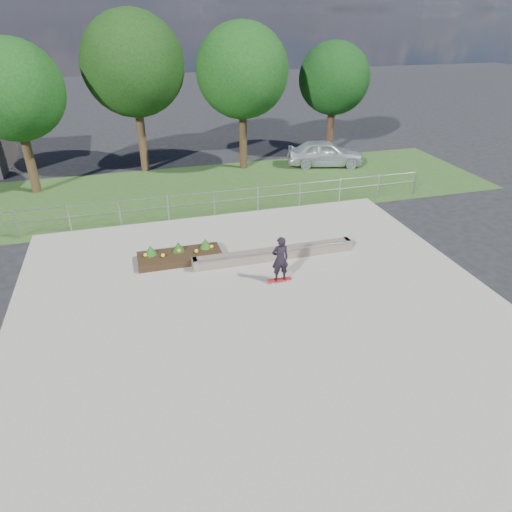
{
  "coord_description": "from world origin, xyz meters",
  "views": [
    {
      "loc": [
        -3.33,
        -10.93,
        8.11
      ],
      "look_at": [
        0.2,
        1.5,
        1.1
      ],
      "focal_mm": 32.0,
      "sensor_mm": 36.0,
      "label": 1
    }
  ],
  "objects": [
    {
      "name": "parked_car",
      "position": [
        7.68,
        13.12,
        0.75
      ],
      "size": [
        4.68,
        2.83,
        1.49
      ],
      "primitive_type": "imported",
      "rotation": [
        0.0,
        0.0,
        1.31
      ],
      "color": "silver",
      "rests_on": "ground"
    },
    {
      "name": "tree_mid_left",
      "position": [
        -2.5,
        15.0,
        5.61
      ],
      "size": [
        5.25,
        5.25,
        8.25
      ],
      "color": "#352215",
      "rests_on": "ground"
    },
    {
      "name": "fence",
      "position": [
        0.0,
        7.5,
        0.77
      ],
      "size": [
        20.06,
        0.06,
        1.2
      ],
      "color": "gray",
      "rests_on": "ground"
    },
    {
      "name": "tree_mid_right",
      "position": [
        3.0,
        14.0,
        5.23
      ],
      "size": [
        4.9,
        4.9,
        7.7
      ],
      "color": "black",
      "rests_on": "ground"
    },
    {
      "name": "grass_verge",
      "position": [
        0.0,
        11.0,
        0.01
      ],
      "size": [
        30.0,
        8.0,
        0.02
      ],
      "primitive_type": "cube",
      "color": "#28481C",
      "rests_on": "ground"
    },
    {
      "name": "concrete_slab",
      "position": [
        0.0,
        0.0,
        0.03
      ],
      "size": [
        15.0,
        15.0,
        0.06
      ],
      "primitive_type": "cube",
      "color": "gray",
      "rests_on": "ground"
    },
    {
      "name": "skateboarder",
      "position": [
        1.0,
        1.4,
        0.92
      ],
      "size": [
        0.8,
        0.39,
        1.66
      ],
      "color": "silver",
      "rests_on": "concrete_slab"
    },
    {
      "name": "tree_far_left",
      "position": [
        -8.0,
        13.0,
        4.85
      ],
      "size": [
        4.55,
        4.55,
        7.15
      ],
      "color": "#342314",
      "rests_on": "ground"
    },
    {
      "name": "planter_bed",
      "position": [
        -2.02,
        3.86,
        0.24
      ],
      "size": [
        3.0,
        1.2,
        0.61
      ],
      "color": "black",
      "rests_on": "concrete_slab"
    },
    {
      "name": "ground",
      "position": [
        0.0,
        0.0,
        0.0
      ],
      "size": [
        120.0,
        120.0,
        0.0
      ],
      "primitive_type": "plane",
      "color": "black",
      "rests_on": "ground"
    },
    {
      "name": "grind_ledge",
      "position": [
        1.31,
        2.96,
        0.26
      ],
      "size": [
        6.0,
        0.44,
        0.43
      ],
      "color": "brown",
      "rests_on": "concrete_slab"
    },
    {
      "name": "tree_far_right",
      "position": [
        9.0,
        15.5,
        4.48
      ],
      "size": [
        4.2,
        4.2,
        6.6
      ],
      "color": "black",
      "rests_on": "ground"
    }
  ]
}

